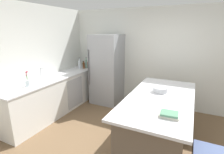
% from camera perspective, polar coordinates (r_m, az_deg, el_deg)
% --- Properties ---
extents(ground_plane, '(7.20, 7.20, 0.00)m').
position_cam_1_polar(ground_plane, '(3.23, 3.69, -23.60)').
color(ground_plane, brown).
extents(wall_rear, '(6.00, 0.10, 2.60)m').
position_cam_1_polar(wall_rear, '(4.73, 14.36, 6.07)').
color(wall_rear, silver).
rests_on(wall_rear, ground_plane).
extents(wall_left, '(0.10, 6.00, 2.60)m').
position_cam_1_polar(wall_left, '(4.16, -29.04, 3.35)').
color(wall_left, silver).
rests_on(wall_left, ground_plane).
extents(counter_run_left, '(0.64, 2.86, 0.92)m').
position_cam_1_polar(counter_run_left, '(4.55, -17.98, -5.56)').
color(counter_run_left, silver).
rests_on(counter_run_left, ground_plane).
extents(kitchen_island, '(1.05, 2.20, 0.94)m').
position_cam_1_polar(kitchen_island, '(3.23, 15.18, -14.00)').
color(kitchen_island, brown).
rests_on(kitchen_island, ground_plane).
extents(refrigerator, '(0.78, 0.77, 1.92)m').
position_cam_1_polar(refrigerator, '(4.82, -1.69, 2.56)').
color(refrigerator, '#93969B').
rests_on(refrigerator, ground_plane).
extents(sink_faucet, '(0.15, 0.05, 0.30)m').
position_cam_1_polar(sink_faucet, '(4.17, -22.48, 1.00)').
color(sink_faucet, silver).
rests_on(sink_faucet, counter_run_left).
extents(flower_vase, '(0.10, 0.10, 0.33)m').
position_cam_1_polar(flower_vase, '(3.85, -26.27, -1.60)').
color(flower_vase, silver).
rests_on(flower_vase, counter_run_left).
extents(hot_sauce_bottle, '(0.05, 0.05, 0.21)m').
position_cam_1_polar(hot_sauce_bottle, '(5.33, -8.00, 4.17)').
color(hot_sauce_bottle, red).
rests_on(hot_sauce_bottle, counter_run_left).
extents(gin_bottle, '(0.07, 0.07, 0.31)m').
position_cam_1_polar(gin_bottle, '(5.25, -8.54, 4.41)').
color(gin_bottle, '#8CB79E').
rests_on(gin_bottle, counter_run_left).
extents(syrup_bottle, '(0.07, 0.07, 0.22)m').
position_cam_1_polar(syrup_bottle, '(5.17, -9.39, 3.84)').
color(syrup_bottle, '#5B3319').
rests_on(syrup_bottle, counter_run_left).
extents(soda_bottle, '(0.07, 0.07, 0.32)m').
position_cam_1_polar(soda_bottle, '(5.15, -10.74, 4.20)').
color(soda_bottle, silver).
rests_on(soda_bottle, counter_run_left).
extents(cookbook_stack, '(0.25, 0.20, 0.06)m').
position_cam_1_polar(cookbook_stack, '(2.40, 18.53, -11.80)').
color(cookbook_stack, silver).
rests_on(cookbook_stack, kitchen_island).
extents(mixing_bowl, '(0.26, 0.26, 0.10)m').
position_cam_1_polar(mixing_bowl, '(3.24, 15.67, -4.07)').
color(mixing_bowl, '#B2B5BA').
rests_on(mixing_bowl, kitchen_island).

